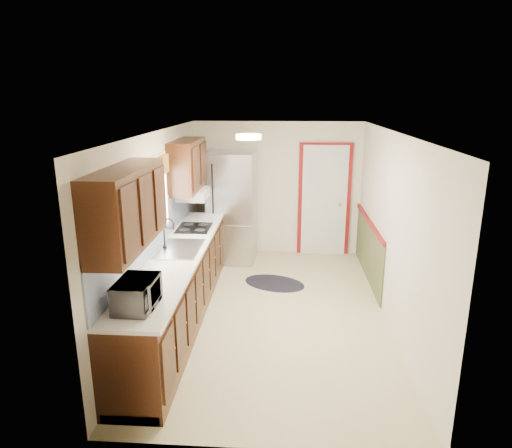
# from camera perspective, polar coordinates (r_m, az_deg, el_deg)

# --- Properties ---
(room_shell) EXTENTS (3.20, 5.20, 2.52)m
(room_shell) POSITION_cam_1_polar(r_m,az_deg,el_deg) (5.87, 2.20, -0.39)
(room_shell) COLOR beige
(room_shell) RESTS_ON ground
(kitchen_run) EXTENTS (0.63, 4.00, 2.20)m
(kitchen_run) POSITION_cam_1_polar(r_m,az_deg,el_deg) (5.87, -10.10, -4.61)
(kitchen_run) COLOR #35190C
(kitchen_run) RESTS_ON ground
(back_wall_trim) EXTENTS (1.12, 2.30, 2.08)m
(back_wall_trim) POSITION_cam_1_polar(r_m,az_deg,el_deg) (8.12, 9.63, 1.71)
(back_wall_trim) COLOR maroon
(back_wall_trim) RESTS_ON ground
(ceiling_fixture) EXTENTS (0.30, 0.30, 0.06)m
(ceiling_fixture) POSITION_cam_1_polar(r_m,az_deg,el_deg) (5.47, -0.93, 10.83)
(ceiling_fixture) COLOR #FFD88C
(ceiling_fixture) RESTS_ON room_shell
(microwave) EXTENTS (0.29, 0.50, 0.34)m
(microwave) POSITION_cam_1_polar(r_m,az_deg,el_deg) (4.35, -14.71, -8.11)
(microwave) COLOR white
(microwave) RESTS_ON kitchen_run
(refrigerator) EXTENTS (0.82, 0.81, 1.91)m
(refrigerator) POSITION_cam_1_polar(r_m,az_deg,el_deg) (7.96, -3.04, 2.12)
(refrigerator) COLOR #B7B7BC
(refrigerator) RESTS_ON ground
(rug) EXTENTS (1.13, 0.94, 0.01)m
(rug) POSITION_cam_1_polar(r_m,az_deg,el_deg) (7.19, 2.32, -7.39)
(rug) COLOR black
(rug) RESTS_ON ground
(cooktop) EXTENTS (0.48, 0.57, 0.02)m
(cooktop) POSITION_cam_1_polar(r_m,az_deg,el_deg) (6.79, -7.74, -0.48)
(cooktop) COLOR black
(cooktop) RESTS_ON kitchen_run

